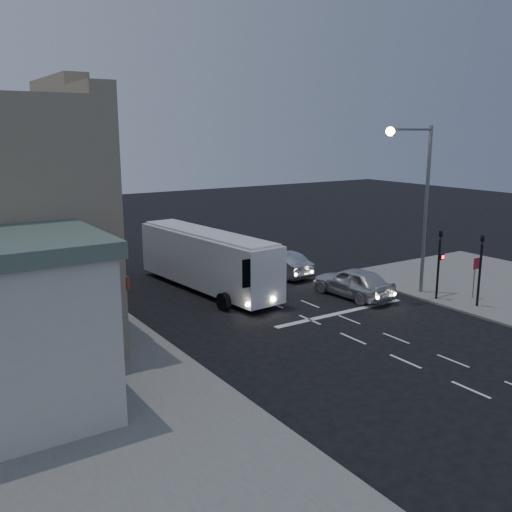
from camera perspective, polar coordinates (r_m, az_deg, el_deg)
ground at (r=26.11m, az=8.17°, el=-7.53°), size 120.00×120.00×0.00m
road_markings at (r=29.28m, az=5.79°, el=-5.23°), size 8.00×30.55×0.01m
tour_bus at (r=32.16m, az=-4.95°, el=-0.26°), size 3.30×11.13×3.36m
car_suv at (r=31.39m, az=9.70°, el=-2.58°), size 2.27×4.95×1.64m
car_sedan_a at (r=35.48m, az=2.46°, el=-0.77°), size 1.85×4.71×1.53m
car_sedan_b at (r=39.39m, az=-1.35°, el=0.49°), size 2.76×5.15×1.42m
car_sedan_c at (r=44.29m, az=-4.56°, el=1.79°), size 3.95×5.60×1.42m
traffic_signal_main at (r=31.31m, az=17.87°, el=-0.04°), size 0.25×0.35×4.10m
traffic_signal_side at (r=30.71m, az=21.55°, el=-0.55°), size 0.18×0.15×4.10m
regulatory_sign at (r=32.23m, az=21.08°, el=-1.44°), size 0.45×0.12×2.20m
streetlight at (r=31.51m, az=15.97°, el=6.27°), size 3.32×0.44×9.00m
street_tree at (r=34.59m, az=-19.34°, el=4.49°), size 4.00×4.00×6.20m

